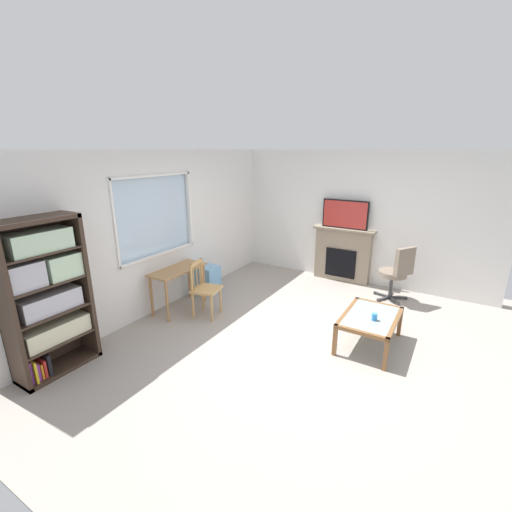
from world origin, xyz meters
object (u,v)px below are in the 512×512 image
Objects in this scene: bookshelf at (46,293)px; plastic_drawer_unit at (207,279)px; tv at (345,214)px; office_chair at (397,271)px; desk_under_window at (178,275)px; wooden_chair at (204,288)px; fireplace at (342,254)px; coffee_table at (370,320)px; sippy_cup at (374,317)px.

bookshelf is 2.90m from plastic_drawer_unit.
tv is 1.47m from office_chair.
desk_under_window is 0.86m from plastic_drawer_unit.
desk_under_window reaches higher than plastic_drawer_unit.
wooden_chair is at bearing -85.69° from desk_under_window.
fireplace is at bearing -27.20° from wooden_chair.
fireplace is 1.35× the size of tv.
office_chair is (-0.50, -1.12, 0.01)m from fireplace.
desk_under_window is 0.82× the size of fireplace.
desk_under_window is 0.97× the size of coffee_table.
desk_under_window is at bearing -3.07° from bookshelf.
tv is at bearing -45.59° from plastic_drawer_unit.
desk_under_window is 3.38m from tv.
plastic_drawer_unit is 3.14m from sippy_cup.
wooden_chair reaches higher than coffee_table.
office_chair is (2.17, -2.50, 0.09)m from wooden_chair.
wooden_chair is (2.05, -0.62, -0.53)m from bookshelf.
desk_under_window is 3.73m from office_chair.
tv is 2.65m from coffee_table.
fireplace is at bearing -22.93° from bookshelf.
plastic_drawer_unit is at bearing -1.18° from bookshelf.
coffee_table is (-2.22, -1.10, -0.17)m from fireplace.
office_chair reaches higher than sippy_cup.
bookshelf reaches higher than coffee_table.
fireplace is 2.48m from coffee_table.
sippy_cup is at bearing -82.78° from desk_under_window.
desk_under_window reaches higher than coffee_table.
bookshelf is at bearing 178.82° from plastic_drawer_unit.
fireplace is 1.19× the size of coffee_table.
wooden_chair is 0.75× the size of fireplace.
wooden_chair is at bearing 97.81° from sippy_cup.
fireplace is at bearing 26.80° from sippy_cup.
sippy_cup is at bearing -97.44° from plastic_drawer_unit.
plastic_drawer_unit is (0.75, 0.56, -0.21)m from wooden_chair.
tv is 2.73m from sippy_cup.
sippy_cup is (-0.41, -3.11, 0.23)m from plastic_drawer_unit.
wooden_chair is 10.00× the size of sippy_cup.
bookshelf is at bearing 163.07° from wooden_chair.
bookshelf reaches higher than fireplace.
bookshelf is at bearing 156.99° from tv.
tv is (2.65, -1.37, 0.90)m from wooden_chair.
plastic_drawer_unit is at bearing 84.33° from coffee_table.
coffee_table is (-0.30, -3.04, 0.12)m from plastic_drawer_unit.
bookshelf is 1.85× the size of coffee_table.
tv is (4.70, -2.00, 0.37)m from bookshelf.
tv is at bearing 26.98° from sippy_cup.
coffee_table is at bearing -79.64° from wooden_chair.
plastic_drawer_unit is 5.67× the size of sippy_cup.
plastic_drawer_unit is at bearing 134.68° from fireplace.
bookshelf reaches higher than tv.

